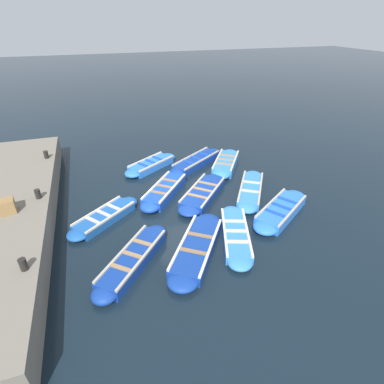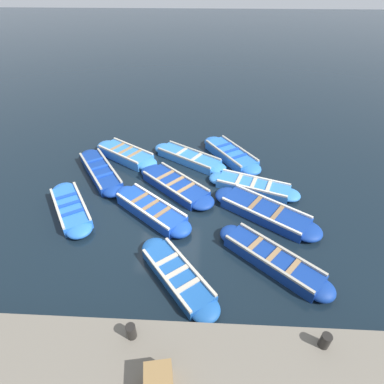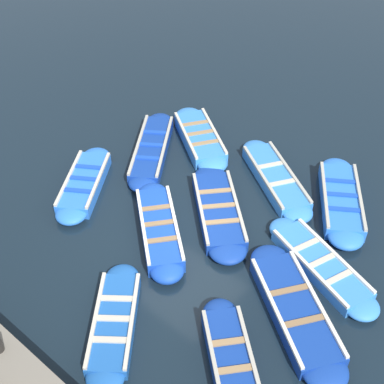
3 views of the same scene
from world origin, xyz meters
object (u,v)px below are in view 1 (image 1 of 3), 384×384
at_px(boat_alongside, 235,234).
at_px(boat_stern_in, 133,259).
at_px(boat_bow_out, 226,163).
at_px(bollard_mid_south, 23,264).
at_px(boat_drifting, 105,217).
at_px(boat_far_corner, 251,190).
at_px(boat_end_of_row, 197,247).
at_px(boat_near_quay, 151,165).
at_px(boat_broadside, 203,193).
at_px(boat_centre, 281,211).
at_px(wooden_crate, 7,206).
at_px(bollard_north, 46,155).
at_px(boat_mid_row, 165,190).
at_px(bollard_mid_north, 38,194).
at_px(boat_outer_right, 197,161).

bearing_deg(boat_alongside, boat_stern_in, 2.28).
distance_m(boat_bow_out, bollard_mid_south, 10.44).
bearing_deg(bollard_mid_south, boat_drifting, -125.12).
relative_size(boat_far_corner, boat_end_of_row, 0.94).
relative_size(boat_bow_out, bollard_mid_south, 9.64).
bearing_deg(boat_near_quay, boat_broadside, 113.43).
bearing_deg(boat_alongside, boat_near_quay, -75.97).
height_order(boat_centre, wooden_crate, wooden_crate).
bearing_deg(boat_far_corner, bollard_north, -27.69).
xyz_separation_m(boat_far_corner, bollard_north, (8.45, -4.43, 1.04)).
relative_size(boat_stern_in, bollard_north, 9.40).
distance_m(bollard_north, bollard_mid_south, 7.56).
bearing_deg(boat_mid_row, wooden_crate, 11.22).
height_order(boat_broadside, boat_drifting, boat_broadside).
height_order(boat_mid_row, boat_drifting, boat_mid_row).
bearing_deg(boat_end_of_row, boat_bow_out, -122.41).
relative_size(boat_end_of_row, bollard_mid_south, 10.81).
xyz_separation_m(bollard_north, bollard_mid_north, (0.00, 3.78, 0.00)).
relative_size(boat_centre, bollard_mid_south, 10.12).
height_order(boat_broadside, bollard_mid_south, bollard_mid_south).
bearing_deg(boat_bow_out, bollard_mid_south, 34.93).
bearing_deg(boat_broadside, boat_far_corner, 169.13).
height_order(boat_mid_row, boat_outer_right, boat_mid_row).
height_order(boat_far_corner, boat_centre, boat_centre).
relative_size(boat_near_quay, boat_end_of_row, 0.85).
distance_m(boat_bow_out, boat_near_quay, 3.87).
bearing_deg(boat_drifting, boat_outer_right, -144.06).
distance_m(boat_stern_in, boat_outer_right, 7.68).
relative_size(boat_far_corner, bollard_mid_north, 10.19).
distance_m(boat_centre, bollard_north, 10.86).
bearing_deg(bollard_mid_south, boat_end_of_row, -176.62).
bearing_deg(boat_end_of_row, bollard_north, -55.85).
distance_m(boat_outer_right, boat_near_quay, 2.39).
xyz_separation_m(boat_far_corner, boat_end_of_row, (3.52, 2.84, 0.01)).
distance_m(boat_mid_row, boat_broadside, 1.68).
distance_m(boat_mid_row, boat_near_quay, 2.83).
height_order(boat_far_corner, bollard_north, bollard_north).
height_order(boat_alongside, wooden_crate, wooden_crate).
xyz_separation_m(boat_bow_out, boat_near_quay, (3.70, -1.12, -0.03)).
height_order(boat_stern_in, boat_drifting, boat_stern_in).
bearing_deg(boat_near_quay, bollard_mid_south, 55.72).
bearing_deg(boat_end_of_row, boat_mid_row, -88.55).
bearing_deg(boat_mid_row, boat_broadside, 155.08).
height_order(boat_outer_right, bollard_mid_south, bollard_mid_south).
height_order(boat_mid_row, bollard_mid_south, bollard_mid_south).
bearing_deg(bollard_mid_north, boat_mid_row, -174.60).
distance_m(boat_bow_out, boat_centre, 4.70).
relative_size(boat_bow_out, wooden_crate, 6.94).
distance_m(boat_bow_out, bollard_north, 8.73).
bearing_deg(boat_far_corner, boat_stern_in, 26.04).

